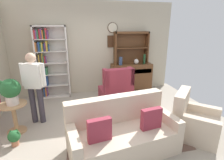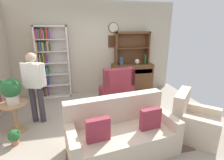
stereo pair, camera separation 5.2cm
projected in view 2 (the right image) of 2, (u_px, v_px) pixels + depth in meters
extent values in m
cube|color=#9E9384|center=(109.00, 124.00, 3.81)|extent=(5.40, 4.60, 0.02)
cube|color=#BCB299|center=(96.00, 49.00, 5.38)|extent=(5.00, 0.06, 2.80)
cylinder|color=beige|center=(114.00, 28.00, 5.27)|extent=(0.28, 0.03, 0.28)
torus|color=#382314|center=(114.00, 28.00, 5.27)|extent=(0.31, 0.02, 0.31)
cube|color=#422816|center=(113.00, 41.00, 5.38)|extent=(0.28, 0.03, 0.36)
cube|color=brown|center=(122.00, 130.00, 3.57)|extent=(2.21, 1.73, 0.01)
cube|color=silver|center=(38.00, 63.00, 4.96)|extent=(0.04, 0.30, 2.10)
cube|color=silver|center=(69.00, 62.00, 5.13)|extent=(0.04, 0.30, 2.10)
cube|color=silver|center=(50.00, 26.00, 4.74)|extent=(0.90, 0.30, 0.04)
cube|color=silver|center=(57.00, 95.00, 5.35)|extent=(0.90, 0.30, 0.04)
cube|color=silver|center=(54.00, 62.00, 5.18)|extent=(0.90, 0.01, 2.10)
cube|color=silver|center=(56.00, 84.00, 5.24)|extent=(0.86, 0.30, 0.02)
cube|color=#CC7233|center=(43.00, 92.00, 5.21)|extent=(0.04, 0.18, 0.21)
cube|color=#3F3833|center=(45.00, 93.00, 5.22)|extent=(0.03, 0.18, 0.19)
cube|color=#284C8C|center=(46.00, 91.00, 5.21)|extent=(0.03, 0.20, 0.29)
cube|color=#CC7233|center=(47.00, 92.00, 5.23)|extent=(0.04, 0.13, 0.24)
cube|color=#723F7F|center=(48.00, 91.00, 5.23)|extent=(0.02, 0.13, 0.27)
cube|color=silver|center=(55.00, 74.00, 5.14)|extent=(0.86, 0.30, 0.02)
cube|color=gray|center=(41.00, 81.00, 5.10)|extent=(0.02, 0.24, 0.29)
cube|color=#3F3833|center=(42.00, 80.00, 5.10)|extent=(0.03, 0.22, 0.29)
cube|color=#3F3833|center=(44.00, 81.00, 5.12)|extent=(0.03, 0.21, 0.23)
cube|color=#337247|center=(45.00, 82.00, 5.13)|extent=(0.04, 0.23, 0.21)
cube|color=#723F7F|center=(47.00, 81.00, 5.13)|extent=(0.04, 0.23, 0.25)
cube|color=#284C8C|center=(48.00, 80.00, 5.14)|extent=(0.03, 0.20, 0.29)
cube|color=silver|center=(54.00, 63.00, 5.04)|extent=(0.86, 0.30, 0.02)
cube|color=#337247|center=(40.00, 71.00, 5.01)|extent=(0.03, 0.13, 0.21)
cube|color=#723F7F|center=(41.00, 69.00, 5.01)|extent=(0.04, 0.17, 0.30)
cube|color=#CC7233|center=(43.00, 70.00, 5.01)|extent=(0.03, 0.21, 0.28)
cube|color=gold|center=(45.00, 71.00, 5.03)|extent=(0.04, 0.13, 0.21)
cube|color=#284C8C|center=(46.00, 71.00, 5.04)|extent=(0.03, 0.18, 0.20)
cube|color=#337247|center=(48.00, 71.00, 5.05)|extent=(0.04, 0.22, 0.20)
cube|color=silver|center=(53.00, 51.00, 4.94)|extent=(0.86, 0.30, 0.02)
cube|color=#3F3833|center=(39.00, 60.00, 4.91)|extent=(0.04, 0.16, 0.20)
cube|color=gold|center=(40.00, 59.00, 4.91)|extent=(0.03, 0.19, 0.26)
cube|color=#3F3833|center=(42.00, 58.00, 4.92)|extent=(0.04, 0.15, 0.26)
cube|color=gold|center=(43.00, 58.00, 4.92)|extent=(0.03, 0.11, 0.28)
cube|color=#337247|center=(45.00, 59.00, 4.94)|extent=(0.02, 0.20, 0.21)
cube|color=#B22D33|center=(46.00, 59.00, 4.95)|extent=(0.03, 0.12, 0.19)
cube|color=#723F7F|center=(47.00, 59.00, 4.96)|extent=(0.02, 0.10, 0.20)
cube|color=silver|center=(51.00, 39.00, 4.84)|extent=(0.86, 0.30, 0.02)
cube|color=#CC7233|center=(37.00, 47.00, 4.80)|extent=(0.03, 0.22, 0.25)
cube|color=#3F3833|center=(39.00, 47.00, 4.81)|extent=(0.03, 0.19, 0.24)
cube|color=#284C8C|center=(40.00, 47.00, 4.82)|extent=(0.04, 0.18, 0.26)
cube|color=#337247|center=(42.00, 47.00, 4.83)|extent=(0.03, 0.18, 0.25)
cube|color=gold|center=(43.00, 47.00, 4.84)|extent=(0.03, 0.21, 0.25)
cube|color=#284C8C|center=(45.00, 47.00, 4.85)|extent=(0.03, 0.11, 0.21)
cube|color=#723F7F|center=(46.00, 47.00, 4.86)|extent=(0.03, 0.14, 0.24)
cube|color=gold|center=(48.00, 46.00, 4.86)|extent=(0.04, 0.24, 0.28)
cube|color=#284C8C|center=(50.00, 48.00, 4.88)|extent=(0.02, 0.11, 0.19)
cube|color=#B22D33|center=(36.00, 35.00, 4.71)|extent=(0.04, 0.18, 0.24)
cube|color=#723F7F|center=(37.00, 34.00, 4.71)|extent=(0.03, 0.19, 0.25)
cube|color=#337247|center=(39.00, 34.00, 4.72)|extent=(0.04, 0.17, 0.25)
cube|color=#B22D33|center=(41.00, 34.00, 4.73)|extent=(0.04, 0.15, 0.27)
cube|color=#723F7F|center=(42.00, 34.00, 4.74)|extent=(0.03, 0.20, 0.28)
cube|color=#CC7233|center=(44.00, 34.00, 4.75)|extent=(0.03, 0.23, 0.24)
cube|color=#337247|center=(46.00, 35.00, 4.76)|extent=(0.04, 0.11, 0.23)
cube|color=#B22D33|center=(47.00, 34.00, 4.76)|extent=(0.03, 0.22, 0.29)
cube|color=#723F7F|center=(49.00, 35.00, 4.78)|extent=(0.04, 0.12, 0.23)
cube|color=brown|center=(132.00, 76.00, 5.62)|extent=(1.30, 0.45, 0.82)
cube|color=brown|center=(115.00, 93.00, 5.47)|extent=(0.06, 0.06, 0.10)
cube|color=brown|center=(150.00, 90.00, 5.72)|extent=(0.06, 0.06, 0.10)
cube|color=brown|center=(113.00, 89.00, 5.80)|extent=(0.06, 0.06, 0.10)
cube|color=brown|center=(146.00, 86.00, 6.04)|extent=(0.06, 0.06, 0.10)
cube|color=#492C18|center=(135.00, 72.00, 5.36)|extent=(1.20, 0.01, 0.14)
cube|color=brown|center=(116.00, 48.00, 5.32)|extent=(0.04, 0.26, 1.00)
cube|color=brown|center=(148.00, 47.00, 5.53)|extent=(0.04, 0.26, 1.00)
cube|color=brown|center=(133.00, 32.00, 5.29)|extent=(1.10, 0.26, 0.06)
cube|color=brown|center=(132.00, 48.00, 5.43)|extent=(1.06, 0.26, 0.02)
cube|color=brown|center=(131.00, 47.00, 5.54)|extent=(1.10, 0.01, 1.00)
cylinder|color=#33476B|center=(121.00, 61.00, 5.31)|extent=(0.11, 0.11, 0.25)
ellipsoid|color=beige|center=(137.00, 62.00, 5.44)|extent=(0.15, 0.15, 0.17)
cylinder|color=#194223|center=(145.00, 59.00, 5.45)|extent=(0.07, 0.07, 0.31)
cube|color=beige|center=(122.00, 141.00, 2.91)|extent=(1.91, 1.11, 0.42)
cube|color=beige|center=(115.00, 109.00, 3.07)|extent=(1.81, 0.47, 0.48)
cube|color=beige|center=(72.00, 148.00, 2.60)|extent=(0.26, 0.86, 0.60)
cube|color=beige|center=(163.00, 126.00, 3.16)|extent=(0.26, 0.86, 0.60)
cube|color=maroon|center=(98.00, 130.00, 2.54)|extent=(0.37, 0.15, 0.36)
cube|color=maroon|center=(150.00, 119.00, 2.84)|extent=(0.37, 0.15, 0.36)
cube|color=white|center=(115.00, 96.00, 3.00)|extent=(0.38, 0.23, 0.00)
cube|color=beige|center=(195.00, 127.00, 3.31)|extent=(1.08, 1.08, 0.40)
cube|color=beige|center=(182.00, 103.00, 3.33)|extent=(0.65, 0.66, 0.48)
cube|color=beige|center=(194.00, 132.00, 3.04)|extent=(0.66, 0.64, 0.55)
cube|color=beige|center=(198.00, 117.00, 3.54)|extent=(0.66, 0.64, 0.55)
cube|color=maroon|center=(116.00, 96.00, 4.82)|extent=(0.85, 0.86, 0.42)
cube|color=maroon|center=(119.00, 81.00, 4.39)|extent=(0.79, 0.27, 0.63)
cube|color=maroon|center=(131.00, 76.00, 4.49)|extent=(0.12, 0.29, 0.44)
cube|color=maroon|center=(106.00, 78.00, 4.30)|extent=(0.12, 0.29, 0.44)
cylinder|color=#A87F56|center=(13.00, 104.00, 3.38)|extent=(0.52, 0.52, 0.03)
cylinder|color=#A87F56|center=(15.00, 118.00, 3.47)|extent=(0.08, 0.08, 0.59)
cylinder|color=#A87F56|center=(18.00, 130.00, 3.55)|extent=(0.36, 0.36, 0.03)
cylinder|color=beige|center=(13.00, 100.00, 3.33)|extent=(0.22, 0.22, 0.17)
sphere|color=#235B2D|center=(11.00, 88.00, 3.26)|extent=(0.37, 0.37, 0.37)
ellipsoid|color=#235B2D|center=(15.00, 87.00, 3.19)|extent=(0.11, 0.07, 0.26)
ellipsoid|color=#235B2D|center=(2.00, 87.00, 3.18)|extent=(0.11, 0.07, 0.26)
cylinder|color=#AD6B4C|center=(15.00, 142.00, 3.13)|extent=(0.12, 0.12, 0.10)
sphere|color=#235B2D|center=(14.00, 135.00, 3.09)|extent=(0.21, 0.21, 0.21)
ellipsoid|color=#235B2D|center=(11.00, 133.00, 3.12)|extent=(0.06, 0.04, 0.15)
ellipsoid|color=#235B2D|center=(17.00, 132.00, 3.15)|extent=(0.06, 0.04, 0.15)
ellipsoid|color=#235B2D|center=(18.00, 134.00, 3.09)|extent=(0.06, 0.04, 0.15)
cylinder|color=#38333D|center=(34.00, 104.00, 3.80)|extent=(0.15, 0.15, 0.82)
cylinder|color=#38333D|center=(42.00, 105.00, 3.79)|extent=(0.15, 0.15, 0.82)
cube|color=silver|center=(33.00, 75.00, 3.60)|extent=(0.38, 0.28, 0.52)
sphere|color=tan|center=(31.00, 57.00, 3.49)|extent=(0.25, 0.25, 0.20)
cylinder|color=silver|center=(23.00, 74.00, 3.61)|extent=(0.10, 0.10, 0.48)
cylinder|color=silver|center=(44.00, 74.00, 3.58)|extent=(0.10, 0.10, 0.48)
cube|color=brown|center=(120.00, 108.00, 3.64)|extent=(0.80, 0.50, 0.03)
cube|color=brown|center=(105.00, 124.00, 3.43)|extent=(0.05, 0.05, 0.39)
cube|color=brown|center=(140.00, 120.00, 3.58)|extent=(0.05, 0.05, 0.39)
cube|color=brown|center=(101.00, 114.00, 3.84)|extent=(0.05, 0.05, 0.39)
cube|color=brown|center=(133.00, 111.00, 3.99)|extent=(0.05, 0.05, 0.39)
cube|color=gold|center=(116.00, 106.00, 3.68)|extent=(0.17, 0.15, 0.02)
cube|color=#723F7F|center=(116.00, 105.00, 3.68)|extent=(0.21, 0.13, 0.03)
cube|color=#3F3833|center=(116.00, 104.00, 3.67)|extent=(0.17, 0.12, 0.02)
cube|color=#723F7F|center=(116.00, 103.00, 3.67)|extent=(0.16, 0.16, 0.02)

